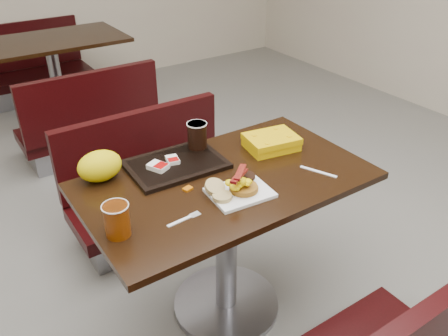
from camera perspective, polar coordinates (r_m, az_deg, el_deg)
floor at (r=2.42m, az=0.27°, el=-16.49°), size 6.00×7.00×0.01m
table_near at (r=2.16m, az=0.30°, el=-9.70°), size 1.20×0.70×0.75m
bench_near_n at (r=2.67m, az=-8.16°, el=-1.77°), size 1.00×0.46×0.72m
table_far at (r=4.31m, az=-19.80°, el=9.79°), size 1.20×0.70×0.75m
bench_far_s at (r=3.68m, az=-16.67°, el=6.62°), size 1.00×0.46×0.72m
bench_far_n at (r=4.96m, az=-22.10°, el=11.80°), size 1.00×0.46×0.72m
platter at (r=1.84m, az=1.97°, el=-3.04°), size 0.25×0.20×0.01m
pancake_stack at (r=1.84m, az=2.44°, el=-2.37°), size 0.15×0.15×0.02m
sausage_patty at (r=1.87m, az=2.71°, el=-1.02°), size 0.08×0.08×0.01m
scrambled_eggs at (r=1.80m, az=2.00°, el=-1.82°), size 0.10×0.09×0.04m
bacon_strips at (r=1.79m, az=1.86°, el=-0.90°), size 0.15×0.14×0.01m
muffin_bottom at (r=1.79m, az=-0.22°, el=-3.53°), size 0.09×0.09×0.02m
muffin_top at (r=1.82m, az=-1.14°, el=-2.33°), size 0.09×0.09×0.05m
coffee_cup_near at (r=1.64m, az=-13.00°, el=-6.26°), size 0.09×0.09×0.12m
fork at (r=1.70m, az=-5.50°, el=-6.53°), size 0.14×0.04×0.00m
knife at (r=2.02m, az=11.51°, el=-0.44°), size 0.08×0.16×0.00m
condiment_syrup at (r=1.87m, az=-4.47°, el=-2.55°), size 0.04×0.04×0.01m
condiment_ketchup at (r=1.98m, az=-3.97°, el=-0.46°), size 0.04×0.03×0.01m
tray at (r=2.03m, az=-5.93°, el=0.46°), size 0.42×0.31×0.02m
hashbrown_sleeve_left at (r=1.98m, az=-8.11°, el=0.18°), size 0.09×0.10×0.02m
hashbrown_sleeve_right at (r=2.03m, az=-6.34°, el=1.01°), size 0.06×0.08×0.02m
coffee_cup_far at (r=2.12m, az=-3.32°, el=4.01°), size 0.11×0.11×0.12m
clamshell at (r=2.17m, az=5.83°, el=3.20°), size 0.26×0.21×0.06m
paper_bag at (r=1.97m, az=-15.00°, el=0.25°), size 0.19×0.14×0.13m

